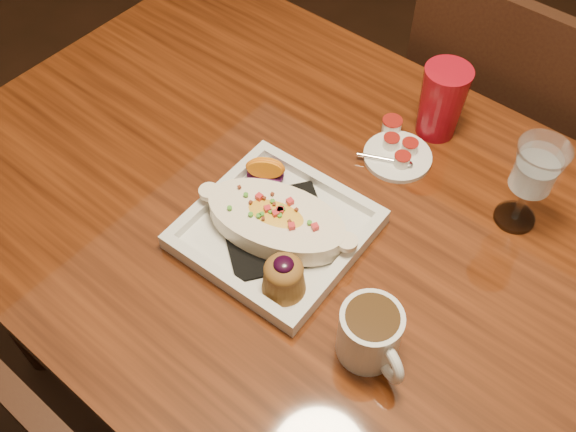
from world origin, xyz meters
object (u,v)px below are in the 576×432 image
Objects in this scene: chair_far at (495,133)px; plate at (277,228)px; goblet at (535,172)px; table at (342,271)px; red_tumbler at (442,102)px; coffee_mug at (371,334)px; saucer at (397,155)px.

chair_far is 3.35× the size of plate.
chair_far is at bearing 114.63° from goblet.
red_tumbler is at bearing 93.87° from table.
table is 8.84× the size of goblet.
coffee_mug is 0.72× the size of goblet.
plate is at bearing 82.87° from chair_far.
red_tumbler is (-0.21, 0.10, -0.05)m from goblet.
saucer reaches higher than table.
chair_far reaches higher than red_tumbler.
red_tumbler is at bearing 132.67° from coffee_mug.
goblet reaches higher than table.
chair_far is at bearing 90.00° from table.
table is at bearing -132.08° from goblet.
red_tumbler reaches higher than plate.
goblet is at bearing 104.59° from coffee_mug.
coffee_mug reaches higher than saucer.
saucer is at bearing -98.24° from red_tumbler.
plate is at bearing -173.77° from coffee_mug.
chair_far is 0.45m from red_tumbler.
goblet is 0.24m from red_tumbler.
plate is at bearing -100.01° from red_tumbler.
chair_far is 0.84m from coffee_mug.
red_tumbler is (-0.02, 0.31, 0.17)m from table.
table is at bearing -79.93° from saucer.
coffee_mug is 0.86× the size of red_tumbler.
coffee_mug is at bearing -62.71° from saucer.
saucer is (-0.18, 0.34, -0.04)m from coffee_mug.
red_tumbler reaches higher than table.
plate reaches higher than table.
saucer is at bearing -177.61° from goblet.
goblet is at bearing 114.63° from chair_far.
table is 0.36m from goblet.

